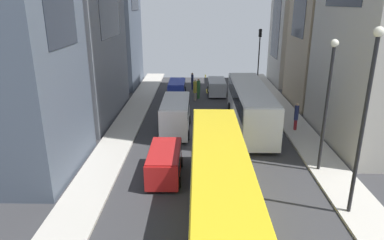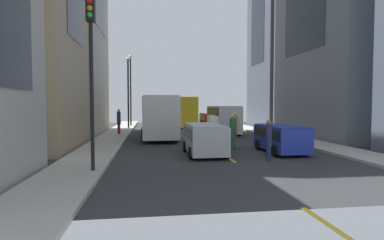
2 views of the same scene
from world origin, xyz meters
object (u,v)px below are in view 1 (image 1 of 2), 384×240
(pedestrian_crossing_near, at_px, (296,116))
(pedestrian_waiting_curb, at_px, (192,81))
(pedestrian_walking_far, at_px, (198,88))
(traffic_light_near_corner, at_px, (259,47))
(car_blue_0, at_px, (177,87))
(car_silver_2, at_px, (217,86))
(pedestrian_crossing_mid, at_px, (195,89))
(city_bus_white, at_px, (250,103))
(delivery_van_white, at_px, (175,113))
(car_red_1, at_px, (165,161))
(streetcar_yellow, at_px, (220,188))

(pedestrian_crossing_near, distance_m, pedestrian_waiting_curb, 15.95)
(pedestrian_walking_far, distance_m, traffic_light_near_corner, 9.79)
(car_blue_0, xyz_separation_m, car_silver_2, (-4.39, -0.21, 0.07))
(car_blue_0, relative_size, pedestrian_crossing_mid, 1.83)
(pedestrian_crossing_near, height_order, traffic_light_near_corner, traffic_light_near_corner)
(city_bus_white, relative_size, pedestrian_crossing_near, 5.38)
(delivery_van_white, height_order, pedestrian_crossing_mid, delivery_van_white)
(car_red_1, relative_size, car_silver_2, 1.01)
(car_red_1, xyz_separation_m, pedestrian_crossing_near, (-9.59, -7.60, 0.31))
(pedestrian_crossing_mid, distance_m, pedestrian_waiting_curb, 4.78)
(streetcar_yellow, height_order, car_silver_2, streetcar_yellow)
(pedestrian_crossing_near, xyz_separation_m, pedestrian_waiting_curb, (8.31, -13.61, -0.23))
(delivery_van_white, xyz_separation_m, pedestrian_waiting_curb, (-1.09, -13.77, -0.44))
(city_bus_white, bearing_deg, streetcar_yellow, 76.55)
(car_red_1, bearing_deg, city_bus_white, -125.30)
(pedestrian_waiting_curb, distance_m, traffic_light_near_corner, 8.81)
(city_bus_white, relative_size, car_red_1, 2.85)
(car_silver_2, distance_m, pedestrian_walking_far, 2.60)
(delivery_van_white, bearing_deg, car_blue_0, -87.13)
(car_blue_0, distance_m, pedestrian_crossing_near, 14.98)
(car_red_1, bearing_deg, car_blue_0, -88.82)
(streetcar_yellow, xyz_separation_m, pedestrian_crossing_near, (-6.71, -12.53, -0.82))
(streetcar_yellow, distance_m, delivery_van_white, 12.67)
(pedestrian_crossing_mid, bearing_deg, pedestrian_crossing_near, 120.52)
(car_red_1, distance_m, traffic_light_near_corner, 25.04)
(car_blue_0, height_order, pedestrian_walking_far, pedestrian_walking_far)
(pedestrian_walking_far, bearing_deg, pedestrian_crossing_mid, -142.01)
(car_red_1, distance_m, pedestrian_crossing_mid, 16.53)
(car_blue_0, bearing_deg, pedestrian_walking_far, 148.78)
(delivery_van_white, relative_size, pedestrian_walking_far, 2.60)
(car_blue_0, relative_size, car_silver_2, 1.02)
(city_bus_white, bearing_deg, traffic_light_near_corner, -101.71)
(pedestrian_crossing_mid, xyz_separation_m, traffic_light_near_corner, (-7.48, -6.59, 3.48))
(car_blue_0, bearing_deg, streetcar_yellow, 97.84)
(car_blue_0, bearing_deg, delivery_van_white, 92.87)
(pedestrian_waiting_curb, bearing_deg, streetcar_yellow, 95.11)
(car_red_1, relative_size, traffic_light_near_corner, 0.62)
(pedestrian_crossing_near, bearing_deg, city_bus_white, 87.39)
(pedestrian_crossing_mid, distance_m, traffic_light_near_corner, 10.55)
(pedestrian_crossing_mid, bearing_deg, delivery_van_white, 69.41)
(pedestrian_crossing_near, bearing_deg, car_silver_2, 40.47)
(car_blue_0, bearing_deg, car_red_1, 91.18)
(pedestrian_walking_far, bearing_deg, pedestrian_waiting_curb, 70.28)
(car_silver_2, height_order, pedestrian_waiting_curb, pedestrian_waiting_curb)
(city_bus_white, relative_size, pedestrian_crossing_mid, 5.18)
(pedestrian_walking_far, xyz_separation_m, pedestrian_waiting_curb, (0.71, -3.88, -0.05))
(streetcar_yellow, bearing_deg, pedestrian_waiting_curb, -86.50)
(delivery_van_white, distance_m, pedestrian_waiting_curb, 13.82)
(pedestrian_crossing_near, bearing_deg, car_red_1, 142.68)
(car_red_1, xyz_separation_m, pedestrian_crossing_mid, (-1.63, -16.44, 0.19))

